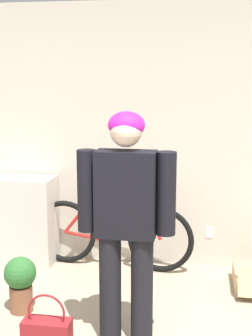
{
  "coord_description": "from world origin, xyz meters",
  "views": [
    {
      "loc": [
        0.41,
        -1.99,
        1.87
      ],
      "look_at": [
        -0.06,
        1.06,
        1.28
      ],
      "focal_mm": 50.0,
      "sensor_mm": 36.0,
      "label": 1
    }
  ],
  "objects_px": {
    "person": "(126,214)",
    "handbag": "(47,333)",
    "potted_plant": "(20,281)",
    "bicycle": "(111,234)"
  },
  "relations": [
    {
      "from": "person",
      "to": "handbag",
      "type": "xyz_separation_m",
      "value": [
        -0.52,
        -0.21,
        -0.82
      ]
    },
    {
      "from": "person",
      "to": "bicycle",
      "type": "distance_m",
      "value": 1.5
    },
    {
      "from": "handbag",
      "to": "potted_plant",
      "type": "xyz_separation_m",
      "value": [
        -0.39,
        0.52,
        0.13
      ]
    },
    {
      "from": "person",
      "to": "handbag",
      "type": "height_order",
      "value": "person"
    },
    {
      "from": "person",
      "to": "potted_plant",
      "type": "relative_size",
      "value": 3.6
    },
    {
      "from": "person",
      "to": "potted_plant",
      "type": "height_order",
      "value": "person"
    },
    {
      "from": "person",
      "to": "handbag",
      "type": "bearing_deg",
      "value": -156.64
    },
    {
      "from": "bicycle",
      "to": "potted_plant",
      "type": "relative_size",
      "value": 3.56
    },
    {
      "from": "potted_plant",
      "to": "person",
      "type": "bearing_deg",
      "value": -18.74
    },
    {
      "from": "bicycle",
      "to": "handbag",
      "type": "relative_size",
      "value": 3.86
    }
  ]
}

